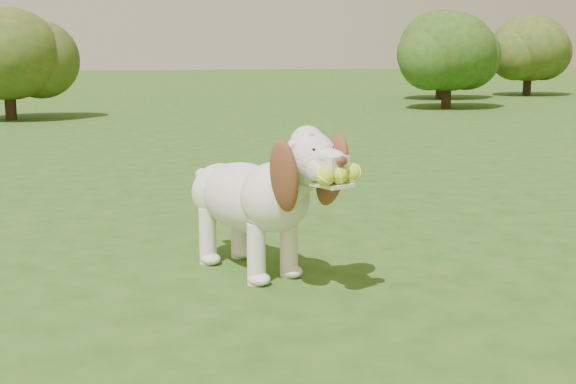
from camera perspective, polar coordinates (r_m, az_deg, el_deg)
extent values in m
plane|color=#224814|center=(3.82, -0.48, -4.23)|extent=(80.00, 80.00, 0.00)
ellipsoid|color=silver|center=(3.33, -3.38, -0.41)|extent=(0.53, 0.67, 0.32)
ellipsoid|color=silver|center=(3.14, -1.02, -0.40)|extent=(0.41, 0.41, 0.31)
ellipsoid|color=silver|center=(3.50, -5.33, -0.02)|extent=(0.37, 0.37, 0.28)
cylinder|color=silver|center=(3.04, 0.32, 0.76)|extent=(0.25, 0.29, 0.24)
sphere|color=silver|center=(2.93, 1.76, 2.72)|extent=(0.29, 0.29, 0.22)
sphere|color=silver|center=(2.93, 1.54, 3.90)|extent=(0.19, 0.19, 0.14)
cube|color=silver|center=(2.84, 3.35, 2.34)|extent=(0.14, 0.15, 0.06)
ellipsoid|color=#592D28|center=(2.79, 4.28, 2.45)|extent=(0.06, 0.05, 0.04)
cube|color=silver|center=(2.84, 3.51, 0.59)|extent=(0.16, 0.17, 0.01)
ellipsoid|color=brown|center=(2.87, -0.32, 1.26)|extent=(0.16, 0.23, 0.34)
ellipsoid|color=brown|center=(3.03, 3.49, 1.75)|extent=(0.19, 0.19, 0.34)
cylinder|color=silver|center=(3.60, -6.43, 0.85)|extent=(0.11, 0.16, 0.12)
cylinder|color=silver|center=(3.16, -2.52, -4.91)|extent=(0.11, 0.11, 0.27)
cylinder|color=silver|center=(3.27, 0.07, -4.38)|extent=(0.11, 0.11, 0.27)
cylinder|color=silver|center=(3.49, -6.36, -3.47)|extent=(0.11, 0.11, 0.27)
cylinder|color=silver|center=(3.58, -3.89, -3.04)|extent=(0.11, 0.11, 0.27)
sphere|color=#ACF021|center=(2.76, 2.92, 1.23)|extent=(0.10, 0.10, 0.07)
sphere|color=#ACF021|center=(2.81, 4.01, 1.38)|extent=(0.10, 0.10, 0.07)
sphere|color=#ACF021|center=(2.85, 5.07, 1.52)|extent=(0.10, 0.10, 0.07)
cylinder|color=#382314|center=(18.19, 18.38, 8.20)|extent=(0.19, 0.19, 0.60)
ellipsoid|color=#1B4716|center=(18.18, 18.53, 10.73)|extent=(1.81, 1.81, 1.54)
cylinder|color=#382314|center=(13.53, 12.40, 7.65)|extent=(0.17, 0.17, 0.56)
ellipsoid|color=#1B4716|center=(13.51, 12.54, 10.82)|extent=(1.68, 1.68, 1.43)
cylinder|color=#382314|center=(11.69, -21.09, 6.64)|extent=(0.17, 0.17, 0.54)
ellipsoid|color=#1B4716|center=(11.67, -21.34, 10.15)|extent=(1.61, 1.61, 1.37)
cylinder|color=#382314|center=(16.31, 11.94, 8.29)|extent=(0.19, 0.19, 0.62)
ellipsoid|color=#1B4716|center=(16.30, 12.05, 11.17)|extent=(1.85, 1.85, 1.57)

